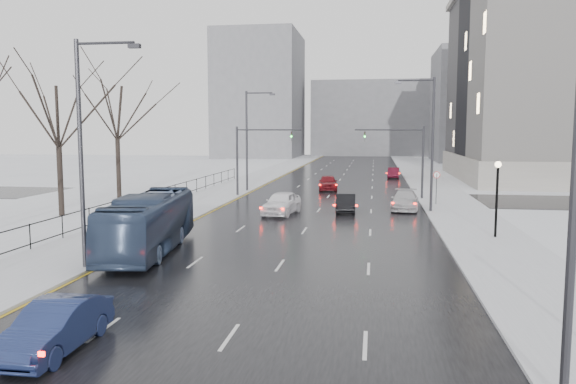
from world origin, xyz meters
The scene contains 26 objects.
road centered at (0.00, 60.00, 0.02)m, with size 16.00×150.00×0.04m, color black.
cross_road centered at (0.00, 48.00, 0.02)m, with size 130.00×10.00×0.04m, color black.
sidewalk_left centered at (-10.50, 60.00, 0.08)m, with size 5.00×150.00×0.16m, color silver.
sidewalk_right centered at (10.50, 60.00, 0.08)m, with size 5.00×150.00×0.16m, color silver.
park_strip centered at (-20.00, 60.00, 0.06)m, with size 14.00×150.00×0.12m, color white.
tree_park_d centered at (-17.80, 34.00, 0.00)m, with size 8.75×8.75×12.50m, color black, non-canonical shape.
tree_park_e centered at (-18.20, 44.00, 0.00)m, with size 9.45×9.45×13.50m, color black, non-canonical shape.
iron_fence centered at (-13.00, 30.00, 0.91)m, with size 0.06×70.00×1.30m.
streetlight_r_near centered at (8.17, 10.00, 5.62)m, with size 2.95×0.25×10.00m.
streetlight_r_mid centered at (8.17, 40.00, 5.62)m, with size 2.95×0.25×10.00m.
streetlight_l_near centered at (-8.17, 20.00, 5.62)m, with size 2.95×0.25×10.00m.
streetlight_l_far centered at (-8.17, 52.00, 5.62)m, with size 2.95×0.25×10.00m.
lamppost_r_mid centered at (11.00, 30.00, 2.94)m, with size 0.36×0.36×4.28m.
mast_signal_right centered at (7.33, 48.00, 4.11)m, with size 6.10×0.33×6.50m.
mast_signal_left centered at (-7.33, 48.00, 4.11)m, with size 6.10×0.33×6.50m.
no_uturn_sign centered at (9.20, 44.00, 2.30)m, with size 0.60×0.06×2.70m.
bldg_far_right centered at (28.00, 115.00, 11.00)m, with size 24.00×20.00×22.00m, color slate.
bldg_far_left centered at (-22.00, 125.00, 14.00)m, with size 18.00×22.00×28.00m, color slate.
bldg_far_center centered at (4.00, 140.00, 9.00)m, with size 30.00×18.00×18.00m, color slate.
sedan_left_near centered at (-4.50, 11.25, 0.74)m, with size 1.48×4.23×1.39m, color navy.
bus centered at (-7.00, 23.88, 1.51)m, with size 2.47×10.54×2.93m, color #334363.
sedan_center_near centered at (-2.46, 37.36, 0.88)m, with size 1.99×4.95×1.69m, color white.
sedan_right_near centered at (2.11, 39.32, 0.71)m, with size 1.42×4.07×1.34m, color black.
sedan_right_far centered at (6.56, 41.27, 0.77)m, with size 2.04×5.01×1.46m, color #BCBBBF.
sedan_center_far centered at (-0.50, 54.61, 0.83)m, with size 1.87×4.64×1.58m, color maroon.
sedan_right_distant centered at (6.65, 70.62, 0.71)m, with size 1.41×4.05×1.34m, color #550E20.
Camera 1 is at (4.17, -2.63, 6.15)m, focal length 35.00 mm.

